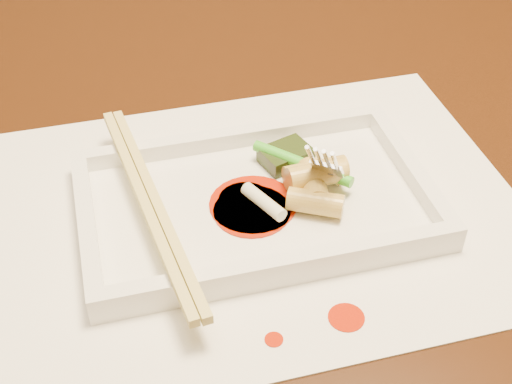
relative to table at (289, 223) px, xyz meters
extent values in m
cube|color=black|center=(0.00, 0.00, 0.08)|extent=(1.40, 0.90, 0.04)
cube|color=white|center=(-0.05, -0.08, 0.10)|extent=(0.40, 0.30, 0.00)
cylinder|color=#BA2005|center=(-0.02, -0.20, 0.10)|extent=(0.02, 0.02, 0.00)
cylinder|color=#BA2005|center=(-0.07, -0.20, 0.10)|extent=(0.01, 0.01, 0.00)
cube|color=white|center=(-0.05, -0.08, 0.11)|extent=(0.26, 0.16, 0.01)
cube|color=white|center=(-0.05, -0.01, 0.12)|extent=(0.26, 0.01, 0.01)
cube|color=white|center=(-0.05, -0.16, 0.12)|extent=(0.26, 0.01, 0.01)
cube|color=white|center=(-0.18, -0.08, 0.12)|extent=(0.01, 0.14, 0.01)
cube|color=white|center=(0.07, -0.08, 0.12)|extent=(0.01, 0.14, 0.01)
cube|color=black|center=(-0.02, -0.04, 0.12)|extent=(0.04, 0.04, 0.01)
cylinder|color=#EAEACC|center=(-0.05, -0.10, 0.12)|extent=(0.03, 0.04, 0.01)
cylinder|color=green|center=(-0.01, -0.06, 0.12)|extent=(0.06, 0.07, 0.01)
cube|color=#D0C068|center=(-0.14, -0.08, 0.13)|extent=(0.03, 0.23, 0.01)
cube|color=#D0C068|center=(-0.13, -0.08, 0.13)|extent=(0.03, 0.23, 0.01)
cylinder|color=#BA2005|center=(-0.06, -0.09, 0.11)|extent=(0.07, 0.07, 0.00)
cylinder|color=#BA2005|center=(-0.06, -0.09, 0.11)|extent=(0.06, 0.06, 0.00)
cylinder|color=#BA2005|center=(-0.06, -0.08, 0.11)|extent=(0.04, 0.04, 0.00)
cylinder|color=#CCB95F|center=(-0.01, -0.07, 0.12)|extent=(0.05, 0.02, 0.02)
cylinder|color=#CCB95F|center=(-0.02, -0.11, 0.12)|extent=(0.04, 0.03, 0.02)
cylinder|color=#CCB95F|center=(-0.01, -0.08, 0.13)|extent=(0.04, 0.02, 0.02)
cylinder|color=#CCB95F|center=(-0.01, -0.09, 0.12)|extent=(0.03, 0.04, 0.02)
camera|label=1|loc=(-0.16, -0.47, 0.46)|focal=50.00mm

